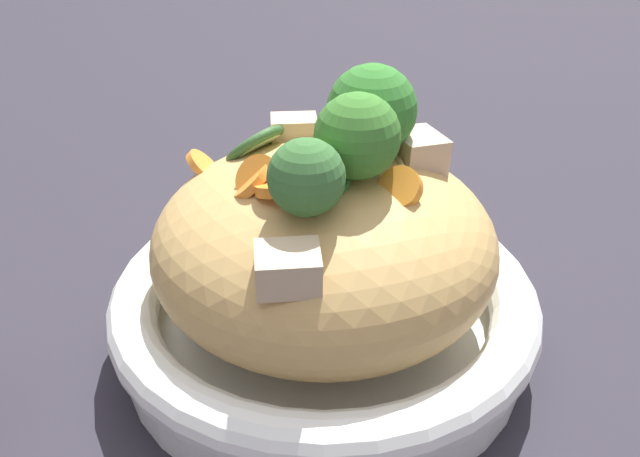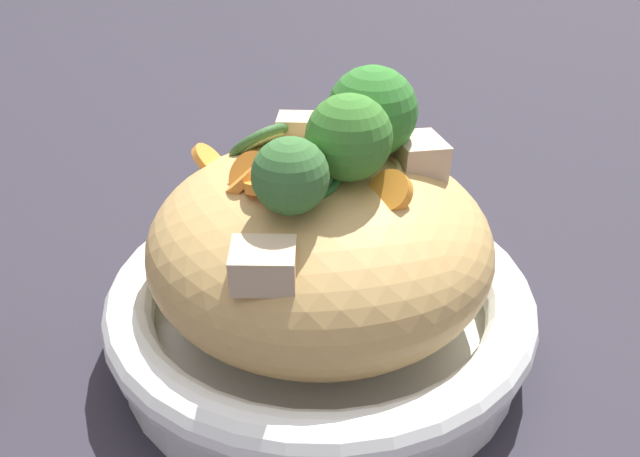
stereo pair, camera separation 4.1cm
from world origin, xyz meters
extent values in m
plane|color=#2A262F|center=(0.00, 0.00, 0.00)|extent=(3.00, 3.00, 0.00)
cylinder|color=white|center=(0.00, 0.00, 0.01)|extent=(0.25, 0.25, 0.02)
torus|color=white|center=(0.00, 0.00, 0.04)|extent=(0.26, 0.26, 0.03)
ellipsoid|color=tan|center=(0.00, 0.00, 0.08)|extent=(0.20, 0.20, 0.11)
torus|color=tan|center=(-0.02, -0.01, 0.12)|extent=(0.06, 0.06, 0.01)
torus|color=tan|center=(0.00, 0.00, 0.10)|extent=(0.04, 0.04, 0.03)
torus|color=tan|center=(-0.01, 0.00, 0.11)|extent=(0.07, 0.07, 0.03)
cone|color=#96AE76|center=(-0.02, 0.02, 0.12)|extent=(0.03, 0.02, 0.02)
sphere|color=#3C7C2D|center=(-0.02, 0.02, 0.15)|extent=(0.06, 0.06, 0.05)
cone|color=#98AE74|center=(-0.03, -0.02, 0.12)|extent=(0.03, 0.03, 0.02)
sphere|color=#337A2D|center=(-0.03, -0.02, 0.15)|extent=(0.07, 0.07, 0.05)
cone|color=#97AF76|center=(0.01, 0.05, 0.12)|extent=(0.02, 0.02, 0.02)
sphere|color=#396D34|center=(0.01, 0.05, 0.14)|extent=(0.05, 0.05, 0.04)
cylinder|color=orange|center=(-0.04, 0.02, 0.12)|extent=(0.03, 0.03, 0.02)
cylinder|color=orange|center=(0.04, 0.02, 0.13)|extent=(0.02, 0.03, 0.02)
cylinder|color=orange|center=(0.03, 0.02, 0.13)|extent=(0.03, 0.03, 0.03)
cylinder|color=orange|center=(-0.04, -0.05, 0.12)|extent=(0.03, 0.03, 0.02)
cylinder|color=orange|center=(0.07, -0.03, 0.11)|extent=(0.02, 0.03, 0.02)
cylinder|color=orange|center=(0.02, 0.03, 0.13)|extent=(0.04, 0.04, 0.01)
cylinder|color=beige|center=(0.01, 0.02, 0.13)|extent=(0.04, 0.04, 0.01)
torus|color=#215C27|center=(0.01, 0.02, 0.13)|extent=(0.05, 0.05, 0.01)
cylinder|color=#C1DB98|center=(0.04, -0.04, 0.12)|extent=(0.04, 0.04, 0.03)
torus|color=#305929|center=(0.04, -0.04, 0.12)|extent=(0.05, 0.05, 0.03)
cube|color=#CBB093|center=(-0.05, -0.02, 0.12)|extent=(0.04, 0.04, 0.02)
cube|color=#CAB088|center=(0.02, 0.08, 0.11)|extent=(0.03, 0.03, 0.02)
cube|color=#D0B187|center=(0.02, -0.05, 0.12)|extent=(0.03, 0.03, 0.02)
camera|label=1|loc=(0.00, 0.35, 0.30)|focal=39.48mm
camera|label=2|loc=(-0.04, 0.34, 0.30)|focal=39.48mm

